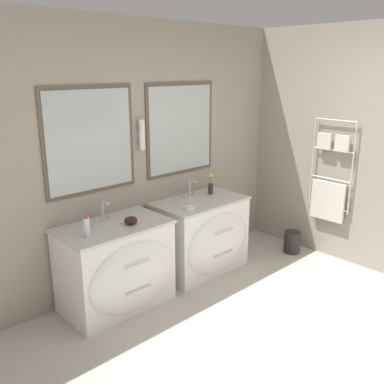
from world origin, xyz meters
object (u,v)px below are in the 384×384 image
(waste_bin, at_px, (292,241))
(vanity_right, at_px, (202,235))
(amenity_bowl, at_px, (131,220))
(vanity_left, at_px, (118,266))
(toiletry_bottle, at_px, (87,227))
(flower_vase, at_px, (211,185))

(waste_bin, bearing_deg, vanity_right, 159.70)
(vanity_right, distance_m, amenity_bowl, 1.05)
(vanity_left, relative_size, vanity_right, 1.00)
(vanity_left, height_order, vanity_right, same)
(vanity_right, xyz_separation_m, waste_bin, (1.11, -0.41, -0.27))
(amenity_bowl, height_order, waste_bin, amenity_bowl)
(vanity_right, xyz_separation_m, toiletry_bottle, (-1.40, -0.06, 0.48))
(vanity_left, relative_size, amenity_bowl, 8.32)
(amenity_bowl, xyz_separation_m, waste_bin, (2.07, -0.35, -0.70))
(toiletry_bottle, bearing_deg, vanity_right, 2.45)
(vanity_right, height_order, flower_vase, flower_vase)
(toiletry_bottle, bearing_deg, vanity_left, 10.80)
(vanity_left, relative_size, toiletry_bottle, 5.18)
(vanity_left, xyz_separation_m, toiletry_bottle, (-0.31, -0.06, 0.48))
(vanity_left, height_order, flower_vase, flower_vase)
(amenity_bowl, bearing_deg, vanity_right, 3.45)
(vanity_left, bearing_deg, waste_bin, -10.60)
(toiletry_bottle, height_order, amenity_bowl, toiletry_bottle)
(flower_vase, bearing_deg, waste_bin, -31.59)
(toiletry_bottle, distance_m, waste_bin, 2.65)
(toiletry_bottle, height_order, flower_vase, flower_vase)
(vanity_left, xyz_separation_m, amenity_bowl, (0.13, -0.06, 0.43))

